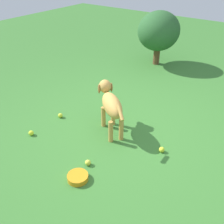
{
  "coord_description": "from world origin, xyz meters",
  "views": [
    {
      "loc": [
        -2.4,
        -1.45,
        2.04
      ],
      "look_at": [
        -0.15,
        0.19,
        0.31
      ],
      "focal_mm": 41.92,
      "sensor_mm": 36.0,
      "label": 1
    }
  ],
  "objects": [
    {
      "name": "dog",
      "position": [
        -0.12,
        0.23,
        0.4
      ],
      "size": [
        0.59,
        0.74,
        0.61
      ],
      "rotation": [
        0.0,
        0.0,
        0.91
      ],
      "color": "#C69347",
      "rests_on": "ground"
    },
    {
      "name": "ground",
      "position": [
        0.0,
        0.0,
        0.0
      ],
      "size": [
        14.0,
        14.0,
        0.0
      ],
      "primitive_type": "plane",
      "color": "#38722D"
    },
    {
      "name": "tennis_ball_1",
      "position": [
        -0.81,
        0.04,
        0.03
      ],
      "size": [
        0.07,
        0.07,
        0.07
      ],
      "primitive_type": "sphere",
      "color": "#CFD63F",
      "rests_on": "ground"
    },
    {
      "name": "water_bowl",
      "position": [
        -1.03,
        -0.02,
        0.03
      ],
      "size": [
        0.22,
        0.22,
        0.06
      ],
      "primitive_type": "cylinder",
      "color": "orange",
      "rests_on": "ground"
    },
    {
      "name": "tennis_ball_2",
      "position": [
        0.3,
        0.61,
        0.03
      ],
      "size": [
        0.07,
        0.07,
        0.07
      ],
      "primitive_type": "sphere",
      "color": "#BFD32F",
      "rests_on": "ground"
    },
    {
      "name": "shrub_near",
      "position": [
        2.36,
        0.87,
        0.68
      ],
      "size": [
        0.9,
        0.81,
        1.07
      ],
      "color": "brown",
      "rests_on": "ground"
    },
    {
      "name": "tennis_ball_0",
      "position": [
        -0.12,
        -0.52,
        0.03
      ],
      "size": [
        0.07,
        0.07,
        0.07
      ],
      "primitive_type": "sphere",
      "color": "#CADA2F",
      "rests_on": "ground"
    },
    {
      "name": "tennis_ball_3",
      "position": [
        -0.3,
        0.99,
        0.03
      ],
      "size": [
        0.07,
        0.07,
        0.07
      ],
      "primitive_type": "sphere",
      "color": "#C2D333",
      "rests_on": "ground"
    },
    {
      "name": "tennis_ball_4",
      "position": [
        -0.82,
        0.99,
        0.03
      ],
      "size": [
        0.07,
        0.07,
        0.07
      ],
      "primitive_type": "sphere",
      "color": "#C4D72C",
      "rests_on": "ground"
    }
  ]
}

